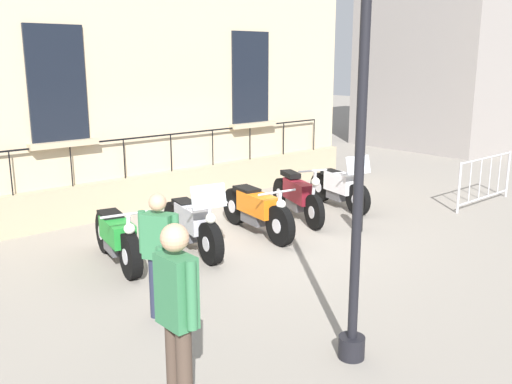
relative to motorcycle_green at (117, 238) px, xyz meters
The scene contains 12 objects.
ground_plane 2.56m from the motorcycle_green, 87.27° to the left, with size 60.00×60.00×0.00m, color gray.
building_facade 4.73m from the motorcycle_green, 137.94° to the left, with size 0.82×10.30×6.76m.
motorcycle_green is the anchor object (origin of this frame).
motorcycle_silver 1.24m from the motorcycle_green, 79.61° to the left, with size 2.11×0.78×1.24m.
motorcycle_orange 2.62m from the motorcycle_green, 84.88° to the left, with size 2.19×0.79×0.92m.
motorcycle_maroon 3.85m from the motorcycle_green, 89.81° to the left, with size 2.09×0.93×1.10m.
motorcycle_white 5.10m from the motorcycle_green, 89.78° to the left, with size 1.92×0.78×1.20m.
lamppost 5.09m from the motorcycle_green, ahead, with size 0.37×1.07×4.59m.
crowd_barrier 7.89m from the motorcycle_green, 76.40° to the left, with size 0.06×2.16×1.05m.
bollard 4.32m from the motorcycle_green, 72.18° to the left, with size 0.16×0.16×0.88m.
pedestrian_standing 2.12m from the motorcycle_green, 13.17° to the right, with size 0.47×0.37×1.56m.
pedestrian_walking 4.11m from the motorcycle_green, 20.11° to the right, with size 0.53×0.24×1.78m.
Camera 1 is at (7.47, -6.32, 3.10)m, focal length 39.81 mm.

